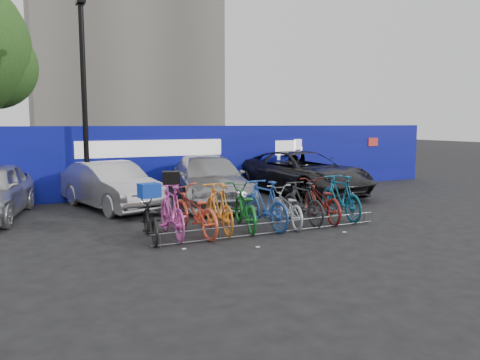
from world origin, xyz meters
TOP-DOWN VIEW (x-y plane):
  - ground at (0.00, 0.00)m, footprint 100.00×100.00m
  - hoarding at (0.01, 6.00)m, footprint 22.00×0.18m
  - lamppost at (-3.20, 5.40)m, footprint 0.25×0.50m
  - bike_rack at (-0.00, -0.60)m, footprint 5.60×0.03m
  - car_1 at (-2.70, 4.20)m, footprint 2.56×4.39m
  - car_2 at (0.21, 3.88)m, footprint 2.86×5.32m
  - car_3 at (3.86, 4.19)m, footprint 3.25×5.75m
  - bike_0 at (-2.63, 0.05)m, footprint 0.80×1.83m
  - bike_1 at (-2.13, 0.13)m, footprint 0.64×1.99m
  - bike_2 at (-1.62, 0.12)m, footprint 0.99×2.18m
  - bike_3 at (-1.00, 0.14)m, footprint 0.68×1.94m
  - bike_4 at (-0.34, 0.18)m, footprint 1.14×2.15m
  - bike_5 at (0.11, 0.00)m, footprint 0.70×2.00m
  - bike_6 at (0.73, 0.04)m, footprint 0.88×1.89m
  - bike_7 at (1.24, 0.10)m, footprint 0.53×1.78m
  - bike_8 at (1.85, 0.18)m, footprint 1.01×2.11m
  - bike_9 at (2.43, 0.15)m, footprint 0.76×1.99m
  - cargo_crate at (-2.63, 0.05)m, footprint 0.46×0.38m
  - cargo_topcase at (-2.13, 0.13)m, footprint 0.45×0.43m

SIDE VIEW (x-z plane):
  - ground at x=0.00m, z-range 0.00..0.00m
  - bike_rack at x=0.00m, z-range 0.01..0.31m
  - bike_0 at x=-2.63m, z-range 0.00..0.93m
  - bike_6 at x=0.73m, z-range 0.00..0.96m
  - bike_8 at x=1.85m, z-range 0.00..1.06m
  - bike_7 at x=1.24m, z-range 0.00..1.07m
  - bike_4 at x=-0.34m, z-range 0.00..1.07m
  - bike_2 at x=-1.62m, z-range 0.00..1.10m
  - bike_3 at x=-1.00m, z-range 0.00..1.14m
  - bike_9 at x=2.43m, z-range 0.00..1.17m
  - bike_5 at x=0.11m, z-range 0.00..1.18m
  - bike_1 at x=-2.13m, z-range 0.00..1.18m
  - car_1 at x=-2.70m, z-range 0.00..1.37m
  - car_2 at x=0.21m, z-range 0.00..1.47m
  - car_3 at x=3.86m, z-range 0.00..1.52m
  - cargo_crate at x=-2.63m, z-range 0.93..1.23m
  - hoarding at x=0.01m, z-range 0.00..2.40m
  - cargo_topcase at x=-2.13m, z-range 1.18..1.46m
  - lamppost at x=-3.20m, z-range 0.22..6.33m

